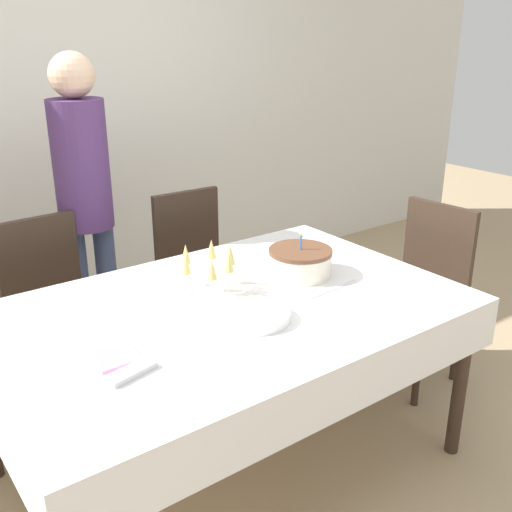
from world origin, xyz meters
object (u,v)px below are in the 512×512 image
object	(u,v)px
dining_chair_right_end	(423,287)
person_standing	(84,188)
plate_stack_main	(254,315)
dining_chair_far_right	(197,269)
dining_chair_far_left	(52,307)
champagne_tray	(209,271)
plate_stack_dessert	(230,289)
birthday_cake	(300,262)

from	to	relation	value
dining_chair_right_end	person_standing	size ratio (longest dim) A/B	0.56
plate_stack_main	person_standing	size ratio (longest dim) A/B	0.16
dining_chair_far_right	plate_stack_main	distance (m)	1.19
dining_chair_far_right	dining_chair_right_end	distance (m)	1.24
dining_chair_far_left	dining_chair_right_end	bearing A→B (deg)	-28.93
champagne_tray	dining_chair_far_left	bearing A→B (deg)	120.40
dining_chair_far_left	dining_chair_right_end	xyz separation A→B (m)	(1.66, -0.92, 0.00)
champagne_tray	plate_stack_main	bearing A→B (deg)	-92.75
champagne_tray	plate_stack_dessert	world-z (taller)	champagne_tray
dining_chair_right_end	person_standing	xyz separation A→B (m)	(-1.36, 1.12, 0.51)
dining_chair_right_end	plate_stack_dessert	bearing A→B (deg)	176.13
dining_chair_far_left	person_standing	size ratio (longest dim) A/B	0.56
dining_chair_right_end	plate_stack_main	xyz separation A→B (m)	(-1.23, -0.17, 0.27)
birthday_cake	plate_stack_dessert	size ratio (longest dim) A/B	1.36
plate_stack_main	dining_chair_far_right	bearing A→B (deg)	69.75
dining_chair_far_left	plate_stack_main	distance (m)	1.20
dining_chair_far_right	birthday_cake	size ratio (longest dim) A/B	3.37
dining_chair_right_end	person_standing	world-z (taller)	person_standing
plate_stack_main	plate_stack_dessert	size ratio (longest dim) A/B	1.33
plate_stack_main	plate_stack_dessert	distance (m)	0.26
dining_chair_far_right	dining_chair_right_end	world-z (taller)	same
dining_chair_far_left	person_standing	xyz separation A→B (m)	(0.29, 0.21, 0.51)
birthday_cake	champagne_tray	bearing A→B (deg)	165.73
birthday_cake	plate_stack_dessert	distance (m)	0.36
birthday_cake	dining_chair_far_right	bearing A→B (deg)	91.52
plate_stack_main	person_standing	distance (m)	1.32
dining_chair_right_end	champagne_tray	distance (m)	1.27
dining_chair_far_right	plate_stack_dessert	distance (m)	0.94
dining_chair_far_right	dining_chair_right_end	bearing A→B (deg)	-47.76
dining_chair_right_end	plate_stack_dessert	size ratio (longest dim) A/B	4.60
plate_stack_main	person_standing	bearing A→B (deg)	95.76
person_standing	dining_chair_right_end	bearing A→B (deg)	-39.51
dining_chair_far_right	plate_stack_main	world-z (taller)	dining_chair_far_right
plate_stack_dessert	person_standing	distance (m)	1.09
dining_chair_far_right	plate_stack_dessert	xyz separation A→B (m)	(-0.34, -0.84, 0.27)
birthday_cake	plate_stack_main	world-z (taller)	birthday_cake
champagne_tray	person_standing	xyz separation A→B (m)	(-0.15, 0.96, 0.18)
plate_stack_dessert	person_standing	world-z (taller)	person_standing
dining_chair_far_left	champagne_tray	world-z (taller)	dining_chair_far_left
champagne_tray	dining_chair_right_end	bearing A→B (deg)	-7.72
plate_stack_main	person_standing	xyz separation A→B (m)	(-0.13, 1.29, 0.24)
dining_chair_far_left	dining_chair_far_right	bearing A→B (deg)	0.01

